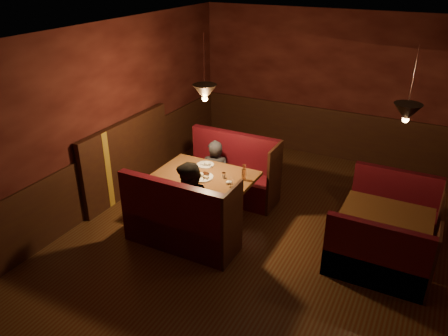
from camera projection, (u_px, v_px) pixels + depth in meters
The scene contains 9 objects.
room at pixel (263, 177), 5.92m from camera, with size 6.02×7.02×2.92m.
main_table at pixel (207, 184), 6.66m from camera, with size 1.48×0.90×1.03m.
main_bench_far at pixel (232, 177), 7.44m from camera, with size 1.63×0.58×1.11m.
main_bench_near at pixel (180, 226), 6.10m from camera, with size 1.63×0.58×1.11m.
second_table at pixel (386, 222), 5.94m from camera, with size 1.16×0.74×0.66m.
second_bench_far at pixel (393, 211), 6.57m from camera, with size 1.29×0.48×0.92m.
second_bench_near at pixel (377, 263), 5.46m from camera, with size 1.29×0.48×0.92m.
diner_a at pixel (215, 160), 7.22m from camera, with size 0.51×0.34×1.41m, color #24242B.
diner_b at pixel (190, 192), 6.12m from camera, with size 0.75×0.58×1.54m, color black.
Camera 1 is at (1.65, -4.89, 3.74)m, focal length 35.00 mm.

